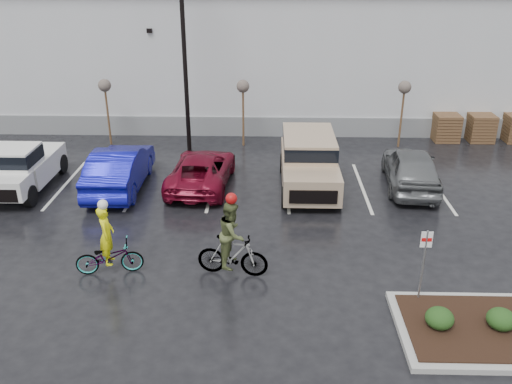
{
  "coord_description": "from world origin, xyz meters",
  "views": [
    {
      "loc": [
        -0.23,
        -12.0,
        8.68
      ],
      "look_at": [
        -0.67,
        4.51,
        1.3
      ],
      "focal_mm": 38.0,
      "sensor_mm": 36.0,
      "label": 1
    }
  ],
  "objects_px": {
    "sapling_mid": "(243,90)",
    "fire_lane_sign": "(424,258)",
    "pallet_stack_a": "(446,127)",
    "car_red": "(202,170)",
    "lamppost": "(183,27)",
    "cyclist_olive": "(232,246)",
    "car_blue": "(120,168)",
    "sapling_east": "(404,91)",
    "pickup_white": "(23,164)",
    "cyclist_hivis": "(109,251)",
    "pallet_stack_b": "(481,128)",
    "suv_tan": "(309,164)",
    "car_grey": "(411,168)",
    "sapling_west": "(105,89)"
  },
  "relations": [
    {
      "from": "car_red",
      "to": "cyclist_olive",
      "type": "relative_size",
      "value": 1.87
    },
    {
      "from": "pallet_stack_b",
      "to": "cyclist_hivis",
      "type": "xyz_separation_m",
      "value": [
        -15.07,
        -12.5,
        0.05
      ]
    },
    {
      "from": "car_blue",
      "to": "suv_tan",
      "type": "distance_m",
      "value": 7.46
    },
    {
      "from": "lamppost",
      "to": "car_red",
      "type": "distance_m",
      "value": 6.48
    },
    {
      "from": "lamppost",
      "to": "fire_lane_sign",
      "type": "height_order",
      "value": "lamppost"
    },
    {
      "from": "suv_tan",
      "to": "sapling_east",
      "type": "bearing_deg",
      "value": 47.63
    },
    {
      "from": "sapling_east",
      "to": "cyclist_olive",
      "type": "bearing_deg",
      "value": -122.29
    },
    {
      "from": "car_grey",
      "to": "sapling_mid",
      "type": "bearing_deg",
      "value": -29.88
    },
    {
      "from": "pallet_stack_a",
      "to": "pickup_white",
      "type": "xyz_separation_m",
      "value": [
        -18.47,
        -6.25,
        0.3
      ]
    },
    {
      "from": "cyclist_olive",
      "to": "pickup_white",
      "type": "bearing_deg",
      "value": 62.8
    },
    {
      "from": "sapling_mid",
      "to": "pallet_stack_b",
      "type": "xyz_separation_m",
      "value": [
        11.7,
        1.0,
        -2.05
      ]
    },
    {
      "from": "sapling_mid",
      "to": "lamppost",
      "type": "bearing_deg",
      "value": -158.2
    },
    {
      "from": "sapling_east",
      "to": "fire_lane_sign",
      "type": "relative_size",
      "value": 1.45
    },
    {
      "from": "fire_lane_sign",
      "to": "suv_tan",
      "type": "height_order",
      "value": "fire_lane_sign"
    },
    {
      "from": "fire_lane_sign",
      "to": "cyclist_olive",
      "type": "height_order",
      "value": "cyclist_olive"
    },
    {
      "from": "lamppost",
      "to": "pallet_stack_b",
      "type": "xyz_separation_m",
      "value": [
        14.2,
        2.0,
        -5.01
      ]
    },
    {
      "from": "sapling_mid",
      "to": "fire_lane_sign",
      "type": "xyz_separation_m",
      "value": [
        5.3,
        -12.8,
        -1.32
      ]
    },
    {
      "from": "cyclist_hivis",
      "to": "cyclist_olive",
      "type": "distance_m",
      "value": 3.6
    },
    {
      "from": "pallet_stack_a",
      "to": "car_blue",
      "type": "xyz_separation_m",
      "value": [
        -14.63,
        -6.29,
        0.17
      ]
    },
    {
      "from": "suv_tan",
      "to": "car_blue",
      "type": "bearing_deg",
      "value": -178.69
    },
    {
      "from": "sapling_mid",
      "to": "sapling_east",
      "type": "relative_size",
      "value": 1.0
    },
    {
      "from": "pallet_stack_a",
      "to": "car_red",
      "type": "relative_size",
      "value": 0.28
    },
    {
      "from": "sapling_west",
      "to": "cyclist_hivis",
      "type": "height_order",
      "value": "sapling_west"
    },
    {
      "from": "sapling_east",
      "to": "suv_tan",
      "type": "xyz_separation_m",
      "value": [
        -4.67,
        -5.12,
        -1.7
      ]
    },
    {
      "from": "car_red",
      "to": "sapling_mid",
      "type": "bearing_deg",
      "value": -102.32
    },
    {
      "from": "sapling_mid",
      "to": "car_grey",
      "type": "xyz_separation_m",
      "value": [
        6.9,
        -4.87,
        -1.91
      ]
    },
    {
      "from": "pallet_stack_b",
      "to": "car_red",
      "type": "height_order",
      "value": "car_red"
    },
    {
      "from": "car_red",
      "to": "car_grey",
      "type": "bearing_deg",
      "value": -175.51
    },
    {
      "from": "pallet_stack_a",
      "to": "suv_tan",
      "type": "xyz_separation_m",
      "value": [
        -7.17,
        -6.12,
        0.35
      ]
    },
    {
      "from": "lamppost",
      "to": "car_red",
      "type": "height_order",
      "value": "lamppost"
    },
    {
      "from": "lamppost",
      "to": "suv_tan",
      "type": "distance_m",
      "value": 8.19
    },
    {
      "from": "lamppost",
      "to": "sapling_mid",
      "type": "distance_m",
      "value": 4.0
    },
    {
      "from": "suv_tan",
      "to": "cyclist_hivis",
      "type": "height_order",
      "value": "cyclist_hivis"
    },
    {
      "from": "sapling_mid",
      "to": "pickup_white",
      "type": "distance_m",
      "value": 10.12
    },
    {
      "from": "pallet_stack_b",
      "to": "pickup_white",
      "type": "xyz_separation_m",
      "value": [
        -20.17,
        -6.25,
        0.3
      ]
    },
    {
      "from": "fire_lane_sign",
      "to": "pickup_white",
      "type": "relative_size",
      "value": 0.42
    },
    {
      "from": "pallet_stack_a",
      "to": "pallet_stack_b",
      "type": "height_order",
      "value": "same"
    },
    {
      "from": "lamppost",
      "to": "car_red",
      "type": "bearing_deg",
      "value": -75.02
    },
    {
      "from": "sapling_east",
      "to": "cyclist_olive",
      "type": "xyz_separation_m",
      "value": [
        -7.27,
        -11.5,
        -1.8
      ]
    },
    {
      "from": "car_red",
      "to": "sapling_east",
      "type": "bearing_deg",
      "value": -147.11
    },
    {
      "from": "pickup_white",
      "to": "cyclist_hivis",
      "type": "height_order",
      "value": "cyclist_hivis"
    },
    {
      "from": "pallet_stack_b",
      "to": "cyclist_olive",
      "type": "bearing_deg",
      "value": -132.53
    },
    {
      "from": "car_red",
      "to": "suv_tan",
      "type": "xyz_separation_m",
      "value": [
        4.26,
        -0.14,
        0.35
      ]
    },
    {
      "from": "car_grey",
      "to": "cyclist_olive",
      "type": "height_order",
      "value": "cyclist_olive"
    },
    {
      "from": "pallet_stack_a",
      "to": "car_red",
      "type": "bearing_deg",
      "value": -152.4
    },
    {
      "from": "car_red",
      "to": "cyclist_hivis",
      "type": "distance_m",
      "value": 6.8
    },
    {
      "from": "sapling_east",
      "to": "sapling_mid",
      "type": "bearing_deg",
      "value": 180.0
    },
    {
      "from": "fire_lane_sign",
      "to": "suv_tan",
      "type": "bearing_deg",
      "value": 107.84
    },
    {
      "from": "cyclist_olive",
      "to": "cyclist_hivis",
      "type": "bearing_deg",
      "value": 98.47
    },
    {
      "from": "sapling_mid",
      "to": "cyclist_olive",
      "type": "xyz_separation_m",
      "value": [
        0.23,
        -11.5,
        -1.8
      ]
    }
  ]
}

